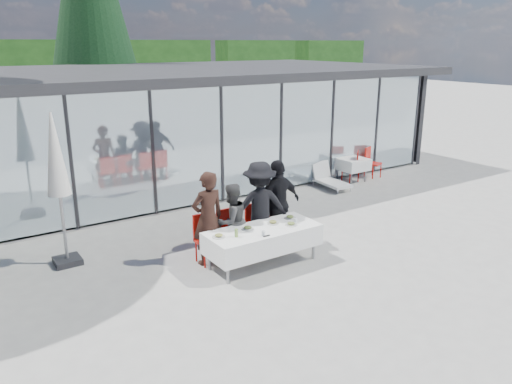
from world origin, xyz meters
The scene contains 24 objects.
ground centered at (0.00, 0.00, 0.00)m, with size 90.00×90.00×0.00m, color #A5A39C.
pavilion centered at (2.00, 8.16, 2.15)m, with size 14.80×8.80×3.44m.
dining_table centered at (-0.30, 0.11, 0.54)m, with size 2.26×0.96×0.75m.
diner_a centered at (-1.16, 0.75, 0.94)m, with size 0.68×0.68×1.88m, color #331D16.
diner_chair_a centered at (-1.16, 0.86, 0.54)m, with size 0.44×0.44×0.97m.
diner_b centered at (-0.63, 0.75, 0.77)m, with size 0.75×0.75×1.55m, color #444444.
diner_chair_b centered at (-0.63, 0.86, 0.54)m, with size 0.44×0.44×0.97m.
diner_c centered at (0.05, 0.75, 0.95)m, with size 1.23×1.23×1.91m, color black.
diner_chair_c centered at (0.05, 0.86, 0.54)m, with size 0.44×0.44×0.97m.
diner_d centered at (0.53, 0.75, 0.94)m, with size 1.10×1.10×1.88m, color black.
diner_chair_d centered at (0.53, 0.86, 0.54)m, with size 0.44×0.44×0.97m.
plate_a centered at (-1.23, 0.19, 0.78)m, with size 0.25×0.25×0.07m.
plate_b centered at (-0.56, 0.24, 0.78)m, with size 0.25×0.25×0.07m.
plate_c centered at (0.02, 0.23, 0.78)m, with size 0.25×0.25×0.07m.
plate_d centered at (0.50, 0.29, 0.78)m, with size 0.25×0.25×0.07m.
plate_extra centered at (0.27, -0.04, 0.78)m, with size 0.25×0.25×0.07m.
juice_bottle centered at (-0.96, 0.02, 0.83)m, with size 0.06×0.06×0.16m, color #80A745.
drinking_glasses centered at (-0.05, -0.10, 0.80)m, with size 0.99×0.28×0.10m.
folded_eyeglasses centered at (-0.47, -0.26, 0.76)m, with size 0.14×0.03×0.01m, color black.
spare_table_right centered at (5.51, 3.66, 0.55)m, with size 0.86×0.86×0.74m.
spare_chair_a centered at (6.40, 3.73, 0.54)m, with size 0.58×0.58×0.97m.
spare_chair_b centered at (5.52, 3.60, 0.54)m, with size 0.62×0.62×0.97m.
market_umbrella centered at (-3.52, 2.26, 2.00)m, with size 0.50×0.50×3.00m.
lounger centered at (4.46, 3.56, 0.26)m, with size 0.70×1.37×0.72m.
Camera 1 is at (-5.41, -7.36, 4.21)m, focal length 35.00 mm.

